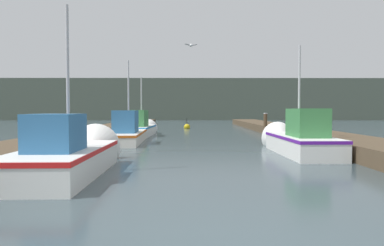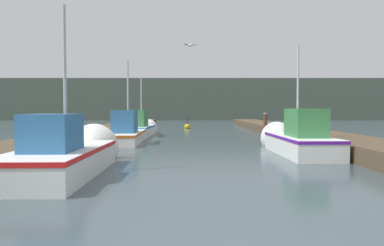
{
  "view_description": "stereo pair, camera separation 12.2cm",
  "coord_description": "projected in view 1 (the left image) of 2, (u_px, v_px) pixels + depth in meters",
  "views": [
    {
      "loc": [
        -0.44,
        -3.56,
        1.59
      ],
      "look_at": [
        -0.35,
        13.51,
        0.94
      ],
      "focal_mm": 32.0,
      "sensor_mm": 36.0,
      "label": 1
    },
    {
      "loc": [
        -0.32,
        -3.56,
        1.59
      ],
      "look_at": [
        -0.35,
        13.51,
        0.94
      ],
      "focal_mm": 32.0,
      "sensor_mm": 36.0,
      "label": 2
    }
  ],
  "objects": [
    {
      "name": "fishing_boat_3",
      "position": [
        142.0,
        127.0,
        21.65
      ],
      "size": [
        1.48,
        5.37,
        3.95
      ],
      "rotation": [
        0.0,
        0.0,
        -0.03
      ],
      "color": "silver",
      "rests_on": "ground_plane"
    },
    {
      "name": "mooring_piling_2",
      "position": [
        265.0,
        124.0,
        22.1
      ],
      "size": [
        0.27,
        0.27,
        1.4
      ],
      "color": "#473523",
      "rests_on": "ground_plane"
    },
    {
      "name": "fishing_boat_2",
      "position": [
        129.0,
        133.0,
        17.19
      ],
      "size": [
        1.65,
        6.18,
        4.45
      ],
      "rotation": [
        0.0,
        0.0,
        0.04
      ],
      "color": "silver",
      "rests_on": "ground_plane"
    },
    {
      "name": "dock_left",
      "position": [
        98.0,
        133.0,
        19.57
      ],
      "size": [
        2.5,
        40.0,
        0.53
      ],
      "color": "#4C3D2B",
      "rests_on": "ground_plane"
    },
    {
      "name": "channel_buoy",
      "position": [
        187.0,
        127.0,
        29.24
      ],
      "size": [
        0.52,
        0.52,
        1.02
      ],
      "color": "gold",
      "rests_on": "ground_plane"
    },
    {
      "name": "seagull_1",
      "position": [
        191.0,
        45.0,
        15.05
      ],
      "size": [
        0.56,
        0.31,
        0.12
      ],
      "rotation": [
        0.0,
        0.0,
        3.42
      ],
      "color": "white"
    },
    {
      "name": "fishing_boat_1",
      "position": [
        296.0,
        139.0,
        12.77
      ],
      "size": [
        1.61,
        5.41,
        4.32
      ],
      "rotation": [
        0.0,
        0.0,
        0.01
      ],
      "color": "silver",
      "rests_on": "ground_plane"
    },
    {
      "name": "mooring_piling_1",
      "position": [
        303.0,
        132.0,
        14.52
      ],
      "size": [
        0.35,
        0.35,
        1.29
      ],
      "color": "#473523",
      "rests_on": "ground_plane"
    },
    {
      "name": "dock_right",
      "position": [
        297.0,
        133.0,
        19.63
      ],
      "size": [
        2.5,
        40.0,
        0.53
      ],
      "color": "#4C3D2B",
      "rests_on": "ground_plane"
    },
    {
      "name": "distant_shore_ridge",
      "position": [
        193.0,
        101.0,
        60.98
      ],
      "size": [
        120.0,
        16.0,
        6.56
      ],
      "color": "#424C42",
      "rests_on": "ground_plane"
    },
    {
      "name": "mooring_piling_0",
      "position": [
        130.0,
        127.0,
        22.16
      ],
      "size": [
        0.27,
        0.27,
        0.99
      ],
      "color": "#473523",
      "rests_on": "ground_plane"
    },
    {
      "name": "fishing_boat_0",
      "position": [
        72.0,
        154.0,
        8.79
      ],
      "size": [
        1.84,
        5.31,
        4.66
      ],
      "rotation": [
        0.0,
        0.0,
        0.03
      ],
      "color": "silver",
      "rests_on": "ground_plane"
    }
  ]
}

